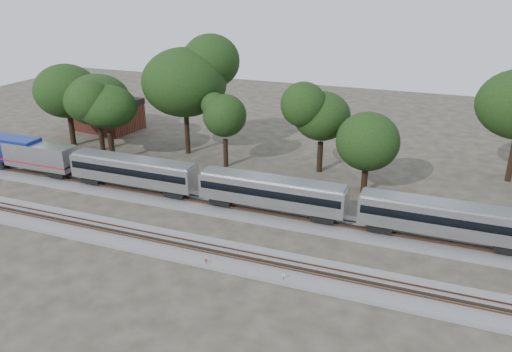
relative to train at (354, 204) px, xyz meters
The scene contains 15 objects.
ground 17.44m from the train, 159.54° to the right, with size 160.00×160.00×0.00m, color #383328.
track_far 16.34m from the train, behind, with size 160.00×5.00×0.73m.
track_near 19.16m from the train, 148.13° to the right, with size 160.00×5.00×0.73m.
train is the anchor object (origin of this frame).
switch_stand_red 16.76m from the train, 132.51° to the right, with size 0.28×0.05×0.89m.
switch_stand_white 12.89m from the train, 107.19° to the right, with size 0.29×0.15×0.95m.
switch_lever 16.75m from the train, 133.59° to the right, with size 0.50×0.30×0.30m, color #512D19.
brick_building 52.94m from the train, 154.89° to the left, with size 12.06×9.18×5.38m.
tree_0 49.26m from the train, 164.93° to the left, with size 8.91×8.91×12.56m.
tree_1 43.58m from the train, 163.23° to the left, with size 8.08×8.08×11.40m.
tree_2 38.27m from the train, 166.57° to the left, with size 8.24×8.24×11.62m.
tree_3 33.41m from the train, 150.59° to the left, with size 11.03×11.03×15.55m.
tree_4 24.53m from the train, 148.15° to the left, with size 7.53×7.53×10.62m.
tree_5 18.01m from the train, 116.09° to the left, with size 8.03×8.03×11.32m.
tree_6 11.11m from the train, 93.55° to the left, with size 6.78×6.78×9.56m.
Camera 1 is at (23.56, -41.66, 24.99)m, focal length 35.00 mm.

